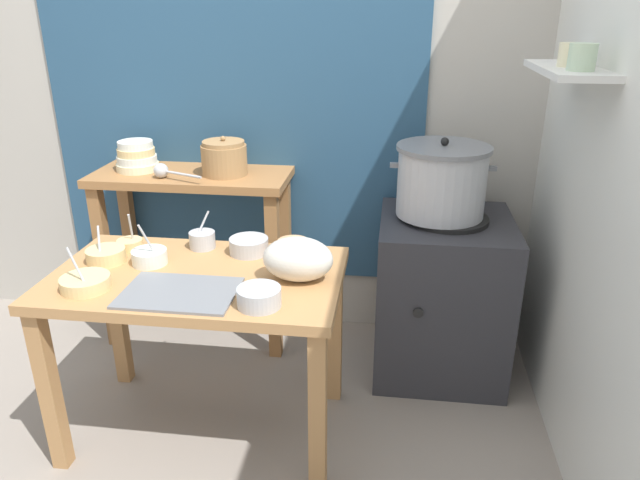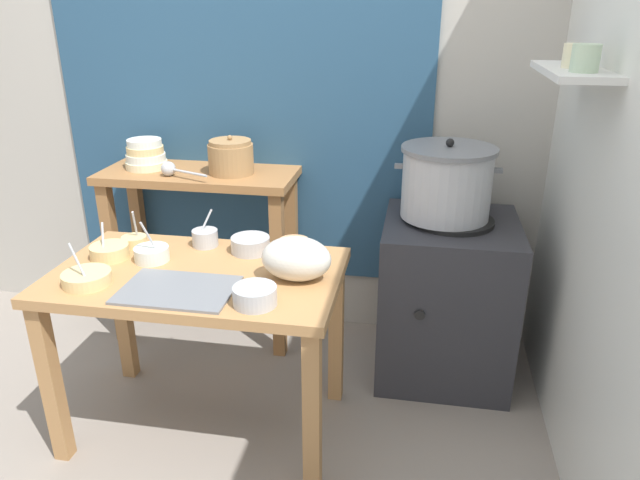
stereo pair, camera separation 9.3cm
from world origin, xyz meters
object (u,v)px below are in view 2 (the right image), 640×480
object	(u,v)px
prep_bowl_0	(205,237)
prep_table	(199,297)
ladle	(170,169)
plastic_bag	(296,259)
prep_bowl_7	(294,247)
prep_bowl_4	(152,253)
steamer_pot	(447,182)
prep_bowl_2	(250,244)
prep_bowl_6	(134,240)
prep_bowl_5	(109,251)
bowl_stack_enamel	(146,155)
stove_block	(446,297)
prep_bowl_1	(87,278)
back_shelf_table	(201,214)
prep_bowl_3	(255,295)
clay_pot	(231,157)
serving_tray	(178,290)

from	to	relation	value
prep_bowl_0	prep_table	bearing A→B (deg)	-77.36
ladle	plastic_bag	bearing A→B (deg)	-40.12
prep_table	prep_bowl_7	xyz separation A→B (m)	(0.33, 0.21, 0.15)
prep_table	prep_bowl_0	world-z (taller)	prep_bowl_0
plastic_bag	prep_bowl_4	xyz separation A→B (m)	(-0.60, 0.06, -0.05)
steamer_pot	prep_bowl_2	size ratio (longest dim) A/B	2.90
prep_bowl_4	prep_bowl_6	bearing A→B (deg)	137.02
prep_bowl_4	plastic_bag	bearing A→B (deg)	-6.16
prep_bowl_0	prep_bowl_5	xyz separation A→B (m)	(-0.33, -0.19, -0.01)
plastic_bag	prep_bowl_7	world-z (taller)	plastic_bag
prep_bowl_5	prep_bowl_6	bearing A→B (deg)	74.68
prep_bowl_0	prep_bowl_4	size ratio (longest dim) A/B	0.86
steamer_pot	prep_bowl_5	xyz separation A→B (m)	(-1.32, -0.56, -0.19)
steamer_pot	prep_bowl_0	distance (m)	1.07
bowl_stack_enamel	prep_bowl_5	distance (m)	0.74
prep_table	steamer_pot	distance (m)	1.17
stove_block	prep_bowl_4	bearing A→B (deg)	-155.48
prep_bowl_1	plastic_bag	bearing A→B (deg)	13.11
back_shelf_table	prep_bowl_3	xyz separation A→B (m)	(0.55, -0.95, 0.08)
stove_block	prep_bowl_6	distance (m)	1.43
stove_block	ladle	world-z (taller)	ladle
prep_bowl_4	prep_bowl_2	bearing A→B (deg)	23.23
stove_block	prep_bowl_4	distance (m)	1.35
clay_pot	prep_bowl_5	size ratio (longest dim) A/B	1.44
plastic_bag	prep_bowl_7	distance (m)	0.22
serving_tray	prep_bowl_1	world-z (taller)	prep_bowl_1
steamer_pot	prep_bowl_3	xyz separation A→B (m)	(-0.64, -0.84, -0.18)
back_shelf_table	plastic_bag	distance (m)	0.99
back_shelf_table	prep_bowl_7	bearing A→B (deg)	-41.22
ladle	stove_block	bearing A→B (deg)	-1.17
back_shelf_table	serving_tray	xyz separation A→B (m)	(0.26, -0.90, 0.05)
prep_bowl_7	ladle	bearing A→B (deg)	148.85
steamer_pot	ladle	size ratio (longest dim) A/B	1.77
clay_pot	bowl_stack_enamel	xyz separation A→B (m)	(-0.45, 0.02, -0.01)
stove_block	prep_bowl_3	bearing A→B (deg)	-129.70
ladle	bowl_stack_enamel	bearing A→B (deg)	146.09
prep_bowl_2	prep_bowl_7	xyz separation A→B (m)	(0.18, -0.01, 0.00)
serving_tray	bowl_stack_enamel	bearing A→B (deg)	120.02
prep_bowl_1	bowl_stack_enamel	bearing A→B (deg)	101.34
ladle	prep_bowl_3	distance (m)	1.08
ladle	prep_bowl_1	distance (m)	0.83
steamer_pot	prep_bowl_2	distance (m)	0.90
plastic_bag	prep_bowl_5	xyz separation A→B (m)	(-0.78, 0.06, -0.05)
prep_bowl_2	plastic_bag	bearing A→B (deg)	-42.38
prep_bowl_3	prep_bowl_6	xyz separation A→B (m)	(-0.64, 0.41, -0.01)
stove_block	prep_table	bearing A→B (deg)	-148.26
prep_table	prep_bowl_5	distance (m)	0.42
clay_pot	plastic_bag	distance (m)	0.89
bowl_stack_enamel	prep_bowl_4	distance (m)	0.79
prep_bowl_3	prep_bowl_5	world-z (taller)	prep_bowl_5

